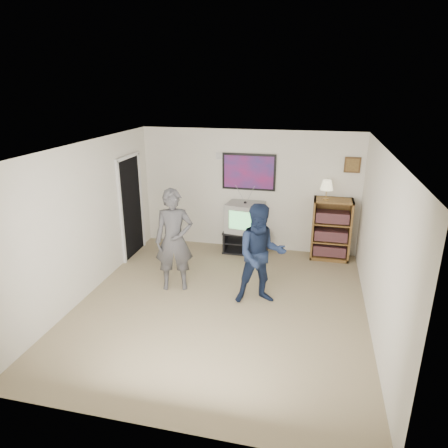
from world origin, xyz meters
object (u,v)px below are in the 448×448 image
at_px(media_stand, 246,241).
at_px(bookshelf, 331,229).
at_px(crt_television, 245,217).
at_px(person_short, 261,255).
at_px(person_tall, 174,240).

distance_m(media_stand, bookshelf, 1.75).
bearing_deg(bookshelf, crt_television, -178.35).
xyz_separation_m(crt_television, bookshelf, (1.73, 0.05, -0.14)).
height_order(crt_television, person_short, person_short).
xyz_separation_m(bookshelf, person_short, (-1.13, -2.01, 0.20)).
distance_m(bookshelf, person_tall, 3.22).
height_order(media_stand, person_short, person_short).
xyz_separation_m(media_stand, bookshelf, (1.70, 0.05, 0.39)).
height_order(crt_television, person_tall, person_tall).
relative_size(media_stand, bookshelf, 0.75).
xyz_separation_m(bookshelf, person_tall, (-2.61, -1.87, 0.26)).
xyz_separation_m(crt_television, person_short, (0.60, -1.96, 0.06)).
relative_size(bookshelf, person_tall, 0.70).
bearing_deg(person_tall, crt_television, 47.01).
relative_size(media_stand, person_tall, 0.53).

